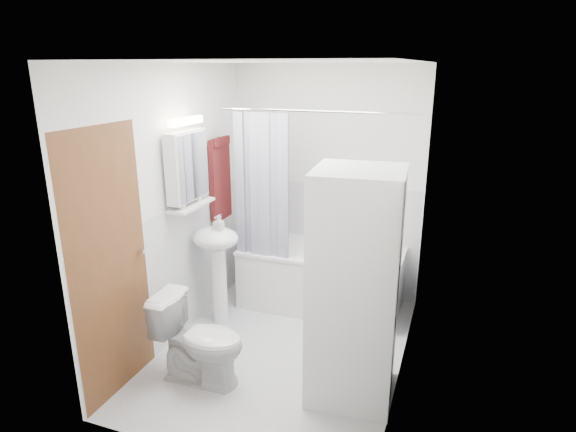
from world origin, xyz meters
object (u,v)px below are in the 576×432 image
(bathtub, at_px, (322,275))
(sink, at_px, (217,253))
(washer_dryer, at_px, (354,287))
(toilet, at_px, (200,340))

(bathtub, distance_m, sink, 1.12)
(bathtub, distance_m, washer_dryer, 1.48)
(sink, relative_size, toilet, 1.47)
(bathtub, relative_size, washer_dryer, 0.93)
(washer_dryer, bearing_deg, sink, 152.60)
(sink, distance_m, toilet, 0.99)
(toilet, bearing_deg, bathtub, -20.57)
(bathtub, height_order, sink, sink)
(bathtub, height_order, washer_dryer, washer_dryer)
(sink, bearing_deg, bathtub, 37.94)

